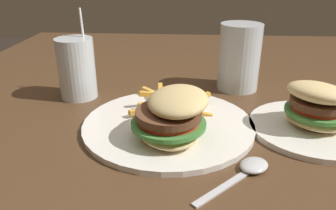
{
  "coord_description": "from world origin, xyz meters",
  "views": [
    {
      "loc": [
        0.61,
        0.0,
        1.05
      ],
      "look_at": [
        0.07,
        -0.04,
        0.81
      ],
      "focal_mm": 35.0,
      "sensor_mm": 36.0,
      "label": 1
    }
  ],
  "objects": [
    {
      "name": "dining_table",
      "position": [
        0.0,
        0.0,
        0.65
      ],
      "size": [
        1.5,
        1.27,
        0.77
      ],
      "color": "#4C331E",
      "rests_on": "ground_plane"
    },
    {
      "name": "meal_plate_near",
      "position": [
        0.1,
        -0.03,
        0.8
      ],
      "size": [
        0.31,
        0.31,
        0.1
      ],
      "color": "white",
      "rests_on": "dining_table"
    },
    {
      "name": "beer_glass",
      "position": [
        -0.14,
        0.11,
        0.84
      ],
      "size": [
        0.1,
        0.1,
        0.15
      ],
      "color": "silver",
      "rests_on": "dining_table"
    },
    {
      "name": "juice_glass",
      "position": [
        -0.06,
        -0.24,
        0.83
      ],
      "size": [
        0.08,
        0.08,
        0.19
      ],
      "color": "silver",
      "rests_on": "dining_table"
    },
    {
      "name": "spoon",
      "position": [
        0.2,
        0.09,
        0.77
      ],
      "size": [
        0.12,
        0.12,
        0.01
      ],
      "rotation": [
        0.0,
        0.0,
        2.35
      ],
      "color": "silver",
      "rests_on": "dining_table"
    },
    {
      "name": "meal_plate_far",
      "position": [
        0.07,
        0.22,
        0.8
      ],
      "size": [
        0.23,
        0.23,
        0.1
      ],
      "color": "white",
      "rests_on": "dining_table"
    }
  ]
}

